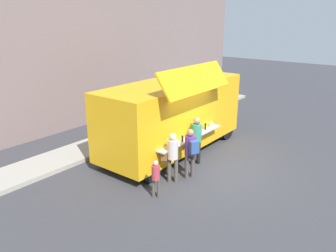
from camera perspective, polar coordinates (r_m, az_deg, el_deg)
name	(u,v)px	position (r m, az deg, el deg)	size (l,w,h in m)	color
ground_plane	(211,169)	(11.71, 7.41, -7.29)	(60.00, 60.00, 0.00)	#38383D
curb_strip	(44,165)	(12.51, -20.43, -6.25)	(28.00, 1.60, 0.15)	#9E998E
building_behind	(1,46)	(15.46, -26.61, 12.12)	(32.00, 2.40, 7.73)	slate
food_truck_main	(173,114)	(12.64, 0.92, 2.05)	(6.36, 2.90, 3.48)	#F0AB15
trash_bin	(188,108)	(17.54, 3.37, 3.13)	(0.60, 0.60, 0.90)	#2C6139
customer_front_ordering	(196,137)	(11.62, 4.81, -1.90)	(0.56, 0.37, 1.73)	black
customer_mid_with_backpack	(191,149)	(10.62, 3.88, -3.91)	(0.45, 0.55, 1.67)	#4B433F
customer_rear_waiting	(172,153)	(10.37, 0.73, -4.71)	(0.43, 0.51, 1.64)	#4E483E
child_near_queue	(156,176)	(9.63, -2.10, -8.45)	(0.24, 0.24, 1.16)	#484840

